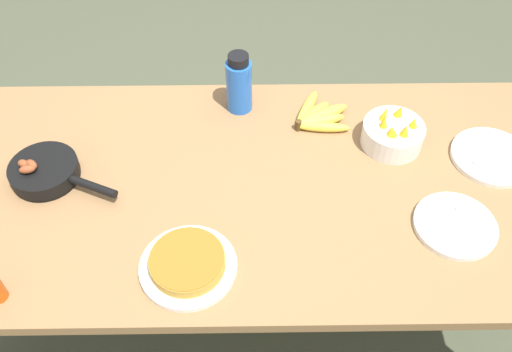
% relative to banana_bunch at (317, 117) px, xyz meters
% --- Properties ---
extents(ground_plane, '(14.00, 14.00, 0.00)m').
position_rel_banana_bunch_xyz_m(ground_plane, '(-0.20, -0.26, -0.80)').
color(ground_plane, '#474C38').
extents(dining_table, '(1.87, 0.89, 0.78)m').
position_rel_banana_bunch_xyz_m(dining_table, '(-0.20, -0.26, -0.11)').
color(dining_table, olive).
rests_on(dining_table, ground_plane).
extents(banana_bunch, '(0.19, 0.20, 0.04)m').
position_rel_banana_bunch_xyz_m(banana_bunch, '(0.00, 0.00, 0.00)').
color(banana_bunch, gold).
rests_on(banana_bunch, dining_table).
extents(skillet, '(0.33, 0.21, 0.08)m').
position_rel_banana_bunch_xyz_m(skillet, '(-0.80, -0.23, 0.01)').
color(skillet, black).
rests_on(skillet, dining_table).
extents(frittata_plate_center, '(0.25, 0.25, 0.05)m').
position_rel_banana_bunch_xyz_m(frittata_plate_center, '(-0.37, -0.54, 0.00)').
color(frittata_plate_center, silver).
rests_on(frittata_plate_center, dining_table).
extents(empty_plate_near_front, '(0.22, 0.22, 0.02)m').
position_rel_banana_bunch_xyz_m(empty_plate_near_front, '(0.34, -0.42, -0.01)').
color(empty_plate_near_front, silver).
rests_on(empty_plate_near_front, dining_table).
extents(empty_plate_far_left, '(0.24, 0.24, 0.02)m').
position_rel_banana_bunch_xyz_m(empty_plate_far_left, '(0.51, -0.17, -0.01)').
color(empty_plate_far_left, silver).
rests_on(empty_plate_far_left, dining_table).
extents(fruit_bowl_mango, '(0.19, 0.19, 0.12)m').
position_rel_banana_bunch_xyz_m(fruit_bowl_mango, '(0.22, -0.10, 0.02)').
color(fruit_bowl_mango, silver).
rests_on(fruit_bowl_mango, dining_table).
extents(water_bottle, '(0.08, 0.08, 0.21)m').
position_rel_banana_bunch_xyz_m(water_bottle, '(-0.25, 0.07, 0.08)').
color(water_bottle, blue).
rests_on(water_bottle, dining_table).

